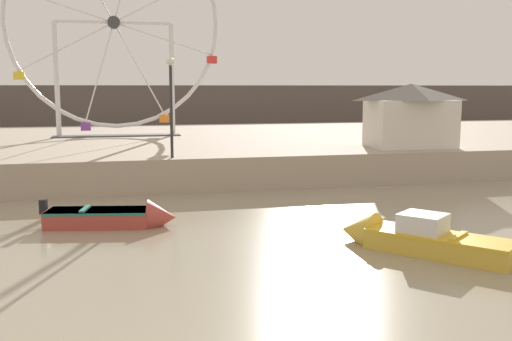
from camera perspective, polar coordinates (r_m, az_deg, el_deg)
quay_promenade at (r=34.80m, az=-13.23°, el=1.92°), size 110.00×22.02×1.40m
distant_town_skyline at (r=53.69m, az=-13.40°, el=5.60°), size 140.00×3.00×4.40m
motorboat_mustard_yellow at (r=16.23m, az=14.78°, el=-6.23°), size 3.89×4.37×1.33m
motorboat_faded_red at (r=18.87m, az=-13.05°, el=-4.36°), size 4.19×1.87×1.15m
ferris_wheel_white_frame at (r=35.91m, az=-13.47°, el=13.29°), size 12.07×1.20×12.55m
carnival_booth_white_ticket at (r=29.48m, az=14.59°, el=5.25°), size 4.36×3.07×3.03m
promenade_lamp_near at (r=24.36m, az=-8.16°, el=7.36°), size 0.32×0.32×4.03m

